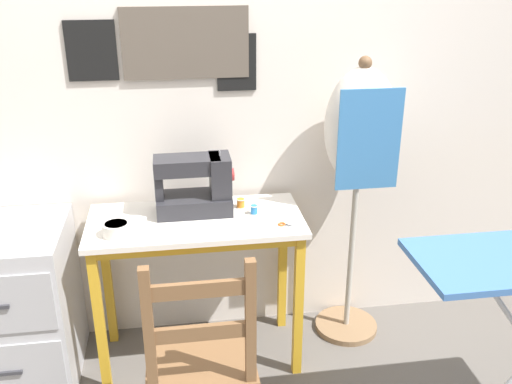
{
  "coord_description": "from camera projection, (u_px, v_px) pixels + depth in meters",
  "views": [
    {
      "loc": [
        -0.08,
        -2.06,
        1.82
      ],
      "look_at": [
        0.27,
        0.2,
        0.86
      ],
      "focal_mm": 40.0,
      "sensor_mm": 36.0,
      "label": 1
    }
  ],
  "objects": [
    {
      "name": "wooden_chair",
      "position": [
        201.0,
        361.0,
        2.11
      ],
      "size": [
        0.4,
        0.38,
        0.91
      ],
      "color": "brown",
      "rests_on": "ground_plane"
    },
    {
      "name": "scissors",
      "position": [
        287.0,
        225.0,
        2.45
      ],
      "size": [
        0.11,
        0.09,
        0.01
      ],
      "color": "silver",
      "rests_on": "sewing_table"
    },
    {
      "name": "thread_spool_near_machine",
      "position": [
        241.0,
        203.0,
        2.62
      ],
      "size": [
        0.04,
        0.04,
        0.04
      ],
      "color": "orange",
      "rests_on": "sewing_table"
    },
    {
      "name": "thread_spool_mid_table",
      "position": [
        254.0,
        210.0,
        2.55
      ],
      "size": [
        0.04,
        0.04,
        0.04
      ],
      "color": "#2875C1",
      "rests_on": "sewing_table"
    },
    {
      "name": "filing_cabinet",
      "position": [
        18.0,
        304.0,
        2.55
      ],
      "size": [
        0.48,
        0.53,
        0.74
      ],
      "color": "#B7B7BC",
      "rests_on": "ground_plane"
    },
    {
      "name": "fabric_bowl",
      "position": [
        116.0,
        229.0,
        2.35
      ],
      "size": [
        0.12,
        0.12,
        0.05
      ],
      "color": "silver",
      "rests_on": "sewing_table"
    },
    {
      "name": "wall_back",
      "position": [
        187.0,
        84.0,
        2.57
      ],
      "size": [
        10.0,
        0.07,
        2.55
      ],
      "color": "silver",
      "rests_on": "ground_plane"
    },
    {
      "name": "sewing_table",
      "position": [
        197.0,
        244.0,
        2.55
      ],
      "size": [
        0.95,
        0.45,
        0.74
      ],
      "color": "silver",
      "rests_on": "ground_plane"
    },
    {
      "name": "sewing_machine",
      "position": [
        197.0,
        186.0,
        2.54
      ],
      "size": [
        0.35,
        0.19,
        0.29
      ],
      "color": "#28282D",
      "rests_on": "sewing_table"
    },
    {
      "name": "dress_form",
      "position": [
        360.0,
        143.0,
        2.6
      ],
      "size": [
        0.33,
        0.32,
        1.41
      ],
      "color": "#846647",
      "rests_on": "ground_plane"
    }
  ]
}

